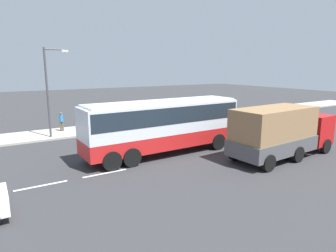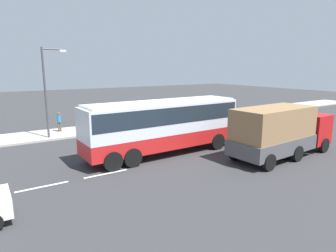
# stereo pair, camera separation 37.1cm
# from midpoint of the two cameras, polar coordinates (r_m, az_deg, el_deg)

# --- Properties ---
(ground_plane) EXTENTS (120.00, 120.00, 0.00)m
(ground_plane) POSITION_cam_midpoint_polar(r_m,az_deg,el_deg) (19.73, -2.53, -5.00)
(ground_plane) COLOR #333335
(sidewalk_curb) EXTENTS (80.00, 4.00, 0.15)m
(sidewalk_curb) POSITION_cam_midpoint_polar(r_m,az_deg,el_deg) (27.42, -11.44, -0.38)
(sidewalk_curb) COLOR #A8A399
(sidewalk_curb) RESTS_ON ground_plane
(lane_centreline) EXTENTS (28.20, 0.16, 0.01)m
(lane_centreline) POSITION_cam_midpoint_polar(r_m,az_deg,el_deg) (15.78, -15.89, -9.71)
(lane_centreline) COLOR white
(lane_centreline) RESTS_ON ground_plane
(coach_bus) EXTENTS (10.59, 2.83, 3.47)m
(coach_bus) POSITION_cam_midpoint_polar(r_m,az_deg,el_deg) (18.73, -0.30, 0.88)
(coach_bus) COLOR red
(coach_bus) RESTS_ON ground_plane
(cargo_truck) EXTENTS (7.94, 3.07, 3.20)m
(cargo_truck) POSITION_cam_midpoint_polar(r_m,az_deg,el_deg) (19.47, 21.78, -0.87)
(cargo_truck) COLOR red
(cargo_truck) RESTS_ON ground_plane
(pedestrian_near_curb) EXTENTS (0.32, 0.32, 1.65)m
(pedestrian_near_curb) POSITION_cam_midpoint_polar(r_m,az_deg,el_deg) (26.64, -19.74, 1.08)
(pedestrian_near_curb) COLOR brown
(pedestrian_near_curb) RESTS_ON sidewalk_curb
(street_lamp) EXTENTS (1.84, 0.24, 6.90)m
(street_lamp) POSITION_cam_midpoint_polar(r_m,az_deg,el_deg) (24.38, -21.73, 7.22)
(street_lamp) COLOR #47474C
(street_lamp) RESTS_ON sidewalk_curb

